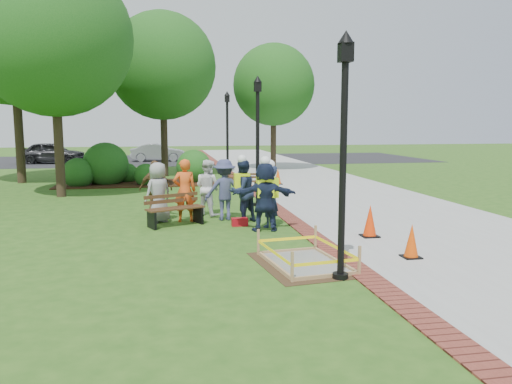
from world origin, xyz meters
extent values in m
plane|color=#285116|center=(0.00, 0.00, 0.00)|extent=(100.00, 100.00, 0.00)
cube|color=#9E9E99|center=(5.00, 10.00, 0.01)|extent=(6.00, 60.00, 0.02)
cube|color=maroon|center=(1.75, 10.00, 0.01)|extent=(0.50, 60.00, 0.03)
cube|color=#381E0F|center=(-3.00, 12.00, 0.02)|extent=(7.00, 3.00, 0.05)
cube|color=black|center=(0.00, 27.00, 0.00)|extent=(36.00, 12.00, 0.01)
cube|color=#47331E|center=(0.88, -2.03, 0.00)|extent=(1.98, 2.50, 0.01)
cube|color=gray|center=(0.88, -2.03, 0.02)|extent=(1.42, 1.94, 0.04)
cube|color=tan|center=(0.88, -2.03, 0.04)|extent=(1.55, 2.07, 0.08)
cube|color=tan|center=(0.88, -2.03, 0.28)|extent=(1.59, 2.11, 0.55)
cube|color=yellow|center=(0.88, -2.03, 0.30)|extent=(1.53, 2.05, 0.06)
cube|color=#53391C|center=(-1.51, 2.18, 0.48)|extent=(1.61, 1.03, 0.04)
cube|color=#53391C|center=(-1.61, 2.41, 0.72)|extent=(1.45, 0.65, 0.25)
cube|color=black|center=(-1.51, 2.18, 0.23)|extent=(1.50, 1.03, 0.46)
cube|color=#52351C|center=(1.26, 8.58, 0.41)|extent=(1.35, 0.43, 0.04)
cube|color=#52351C|center=(1.26, 8.80, 0.62)|extent=(1.34, 0.07, 0.21)
cube|color=black|center=(1.26, 8.58, 0.20)|extent=(1.23, 0.48, 0.39)
cube|color=black|center=(3.13, -1.98, 0.02)|extent=(0.36, 0.36, 0.05)
cone|color=#E94807|center=(3.13, -1.98, 0.38)|extent=(0.29, 0.29, 0.67)
cube|color=black|center=(3.06, -0.05, 0.03)|extent=(0.40, 0.40, 0.05)
cone|color=#EE3607|center=(3.06, -0.05, 0.43)|extent=(0.32, 0.32, 0.74)
cube|color=black|center=(3.21, 10.53, 0.02)|extent=(0.37, 0.37, 0.05)
cone|color=#FF5908|center=(3.21, 10.53, 0.39)|extent=(0.29, 0.29, 0.69)
cube|color=#A00C16|center=(0.18, 1.87, 0.11)|extent=(0.43, 0.24, 0.21)
cylinder|color=black|center=(1.25, -3.00, 1.90)|extent=(0.12, 0.12, 3.80)
cube|color=black|center=(1.25, -3.00, 3.90)|extent=(0.22, 0.22, 0.32)
cone|color=black|center=(1.25, -3.00, 4.15)|extent=(0.28, 0.28, 0.22)
cylinder|color=black|center=(1.25, -3.00, 0.05)|extent=(0.28, 0.28, 0.10)
cylinder|color=black|center=(1.25, 5.00, 1.90)|extent=(0.12, 0.12, 3.80)
cube|color=black|center=(1.25, 5.00, 3.90)|extent=(0.22, 0.22, 0.32)
cone|color=black|center=(1.25, 5.00, 4.15)|extent=(0.28, 0.28, 0.22)
cylinder|color=black|center=(1.25, 5.00, 0.05)|extent=(0.28, 0.28, 0.10)
cylinder|color=black|center=(1.25, 13.00, 1.90)|extent=(0.12, 0.12, 3.80)
cube|color=black|center=(1.25, 13.00, 3.90)|extent=(0.22, 0.22, 0.32)
cone|color=black|center=(1.25, 13.00, 4.15)|extent=(0.28, 0.28, 0.22)
cylinder|color=black|center=(1.25, 13.00, 0.05)|extent=(0.28, 0.28, 0.10)
cylinder|color=#3D2D1E|center=(-5.61, 8.41, 2.38)|extent=(0.34, 0.34, 4.77)
sphere|color=#194E16|center=(-5.61, 8.41, 5.79)|extent=(5.68, 5.68, 5.68)
cylinder|color=#3D2D1E|center=(-1.76, 15.22, 2.31)|extent=(0.35, 0.35, 4.62)
sphere|color=#194E16|center=(-1.76, 15.22, 5.61)|extent=(5.44, 5.44, 5.44)
cylinder|color=#3D2D1E|center=(4.54, 17.58, 2.03)|extent=(0.33, 0.33, 4.06)
sphere|color=#194E16|center=(4.54, 17.58, 4.93)|extent=(4.72, 4.72, 4.72)
cylinder|color=#3D2D1E|center=(-8.29, 13.37, 2.87)|extent=(0.39, 0.39, 5.74)
sphere|color=#194E16|center=(-8.29, 13.37, 6.97)|extent=(6.90, 6.90, 6.90)
sphere|color=#194E16|center=(-5.48, 11.48, 0.00)|extent=(1.35, 1.35, 1.35)
sphere|color=#194E16|center=(-4.39, 12.13, 0.00)|extent=(2.04, 2.04, 2.04)
sphere|color=#194E16|center=(-2.61, 11.42, 0.00)|extent=(1.04, 1.04, 1.04)
sphere|color=#194E16|center=(-0.43, 12.26, 0.00)|extent=(1.64, 1.64, 1.64)
sphere|color=#194E16|center=(-3.49, 12.74, 0.00)|extent=(0.96, 0.96, 0.96)
imported|color=gray|center=(-1.96, 2.73, 0.83)|extent=(0.63, 0.59, 1.67)
imported|color=#EB551B|center=(-1.24, 2.72, 0.88)|extent=(0.58, 0.39, 1.75)
imported|color=white|center=(-0.52, 3.59, 0.83)|extent=(0.62, 0.62, 1.66)
imported|color=brown|center=(-2.04, 3.55, 0.83)|extent=(0.60, 0.47, 1.66)
imported|color=#383D63|center=(-0.12, 2.78, 0.86)|extent=(0.57, 0.38, 1.72)
imported|color=#161939|center=(0.72, 1.14, 0.88)|extent=(0.59, 0.40, 1.77)
cube|color=#C7ED14|center=(0.72, 1.14, 1.13)|extent=(0.42, 0.26, 0.52)
sphere|color=white|center=(0.72, 1.14, 1.79)|extent=(0.25, 0.25, 0.25)
imported|color=#1B2D47|center=(0.95, 1.59, 0.82)|extent=(0.62, 0.60, 1.64)
cube|color=#C7ED14|center=(0.95, 1.59, 1.05)|extent=(0.42, 0.26, 0.52)
sphere|color=white|center=(0.95, 1.59, 1.66)|extent=(0.25, 0.25, 0.25)
imported|color=#1B2C46|center=(0.32, 2.33, 0.86)|extent=(0.66, 0.60, 1.73)
cube|color=#C7ED14|center=(0.32, 2.33, 1.11)|extent=(0.42, 0.26, 0.52)
sphere|color=white|center=(0.32, 2.33, 1.75)|extent=(0.25, 0.25, 0.25)
imported|color=#242426|center=(-9.36, 24.96, 0.00)|extent=(2.73, 5.17, 1.61)
imported|color=#A2A2A7|center=(-2.22, 25.71, 0.00)|extent=(2.15, 4.39, 1.39)
camera|label=1|loc=(-1.76, -11.13, 2.73)|focal=35.00mm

